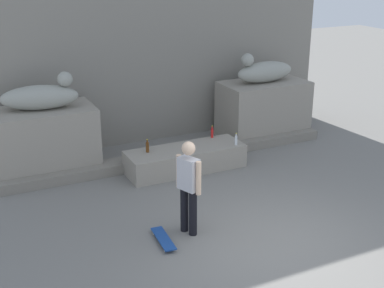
% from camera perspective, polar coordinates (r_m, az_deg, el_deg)
% --- Properties ---
extents(ground_plane, '(40.00, 40.00, 0.00)m').
position_cam_1_polar(ground_plane, '(9.11, 8.92, -10.55)').
color(ground_plane, slate).
extents(facade_wall, '(9.79, 0.60, 6.92)m').
position_cam_1_polar(facade_wall, '(13.20, -5.46, 15.12)').
color(facade_wall, gray).
rests_on(facade_wall, ground_plane).
extents(pedestal_left, '(2.20, 1.23, 1.43)m').
position_cam_1_polar(pedestal_left, '(11.89, -15.56, 0.29)').
color(pedestal_left, gray).
rests_on(pedestal_left, ground_plane).
extents(pedestal_right, '(2.20, 1.23, 1.43)m').
position_cam_1_polar(pedestal_right, '(13.89, 7.63, 3.74)').
color(pedestal_right, gray).
rests_on(pedestal_right, ground_plane).
extents(statue_reclining_left, '(1.67, 0.84, 0.78)m').
position_cam_1_polar(statue_reclining_left, '(11.60, -15.84, 4.94)').
color(statue_reclining_left, '#999B91').
rests_on(statue_reclining_left, pedestal_left).
extents(statue_reclining_right, '(1.63, 0.64, 0.78)m').
position_cam_1_polar(statue_reclining_right, '(13.62, 7.70, 7.74)').
color(statue_reclining_right, '#999B91').
rests_on(statue_reclining_right, pedestal_right).
extents(ledge_block, '(2.63, 0.89, 0.51)m').
position_cam_1_polar(ledge_block, '(11.74, -0.71, -1.61)').
color(ledge_block, gray).
rests_on(ledge_block, ground_plane).
extents(skater, '(0.32, 0.51, 1.67)m').
position_cam_1_polar(skater, '(8.92, -0.37, -4.28)').
color(skater, black).
rests_on(skater, ground_plane).
extents(skateboard, '(0.26, 0.81, 0.08)m').
position_cam_1_polar(skateboard, '(9.04, -3.08, -10.09)').
color(skateboard, navy).
rests_on(skateboard, ground_plane).
extents(bottle_brown, '(0.07, 0.07, 0.29)m').
position_cam_1_polar(bottle_brown, '(11.42, -4.80, -0.31)').
color(bottle_brown, '#593314').
rests_on(bottle_brown, ledge_block).
extents(bottle_red, '(0.06, 0.06, 0.29)m').
position_cam_1_polar(bottle_red, '(12.26, 2.17, 1.21)').
color(bottle_red, red).
rests_on(bottle_red, ledge_block).
extents(bottle_clear, '(0.06, 0.06, 0.28)m').
position_cam_1_polar(bottle_clear, '(11.84, 4.73, 0.42)').
color(bottle_clear, silver).
rests_on(bottle_clear, ledge_block).
extents(stair_step, '(7.79, 0.50, 0.22)m').
position_cam_1_polar(stair_step, '(12.28, -1.86, -1.31)').
color(stair_step, gray).
rests_on(stair_step, ground_plane).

